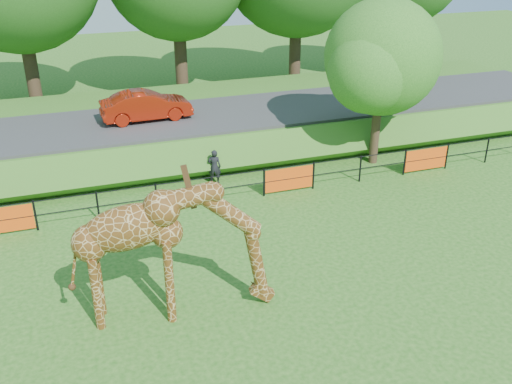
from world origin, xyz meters
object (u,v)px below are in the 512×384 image
at_px(giraffe, 173,251).
at_px(tree_east, 384,61).
at_px(car_red, 146,106).
at_px(visitor, 214,167).

xyz_separation_m(giraffe, tree_east, (10.11, 7.45, 2.44)).
distance_m(giraffe, car_red, 12.01).
bearing_deg(visitor, car_red, -46.16).
relative_size(visitor, tree_east, 0.20).
height_order(car_red, tree_east, tree_east).
relative_size(giraffe, visitor, 3.73).
distance_m(car_red, visitor, 4.96).
height_order(car_red, visitor, car_red).
distance_m(giraffe, tree_east, 12.79).
bearing_deg(giraffe, car_red, 92.30).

